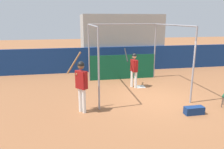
% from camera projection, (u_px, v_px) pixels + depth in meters
% --- Properties ---
extents(ground_plane, '(60.00, 60.00, 0.00)m').
position_uv_depth(ground_plane, '(157.00, 99.00, 9.31)').
color(ground_plane, '#935B38').
extents(outfield_wall, '(24.00, 0.12, 1.58)m').
position_uv_depth(outfield_wall, '(126.00, 59.00, 14.33)').
color(outfield_wall, navy).
rests_on(outfield_wall, ground).
extents(bleacher_section, '(5.40, 4.00, 3.66)m').
position_uv_depth(bleacher_section, '(119.00, 40.00, 16.04)').
color(bleacher_section, '#9E9E99').
rests_on(bleacher_section, ground).
extents(batting_cage, '(3.82, 4.15, 3.08)m').
position_uv_depth(batting_cage, '(126.00, 58.00, 11.45)').
color(batting_cage, gray).
rests_on(batting_cage, ground).
extents(home_plate, '(0.44, 0.44, 0.02)m').
position_uv_depth(home_plate, '(140.00, 87.00, 11.00)').
color(home_plate, white).
rests_on(home_plate, ground).
extents(player_batter, '(0.55, 0.89, 1.90)m').
position_uv_depth(player_batter, '(134.00, 67.00, 10.69)').
color(player_batter, white).
rests_on(player_batter, ground).
extents(player_waiting, '(0.73, 0.62, 2.19)m').
position_uv_depth(player_waiting, '(81.00, 82.00, 7.74)').
color(player_waiting, white).
rests_on(player_waiting, ground).
extents(equipment_bag, '(0.70, 0.28, 0.28)m').
position_uv_depth(equipment_bag, '(194.00, 110.00, 7.81)').
color(equipment_bag, navy).
rests_on(equipment_bag, ground).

